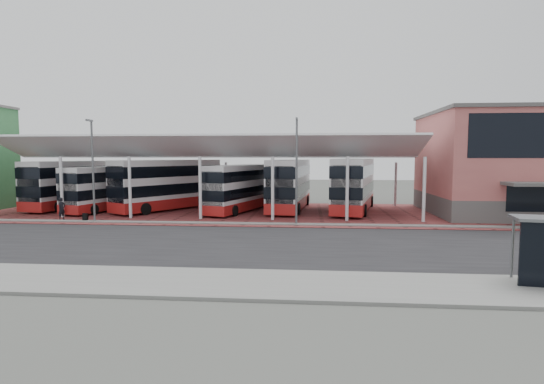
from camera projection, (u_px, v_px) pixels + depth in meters
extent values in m
plane|color=#42443F|center=(261.00, 241.00, 26.20)|extent=(140.00, 140.00, 0.00)
cube|color=black|center=(259.00, 244.00, 25.20)|extent=(120.00, 14.00, 0.02)
cube|color=brown|center=(298.00, 213.00, 38.93)|extent=(72.00, 16.00, 0.06)
cube|color=slate|center=(236.00, 283.00, 17.25)|extent=(120.00, 4.00, 0.14)
cube|color=slate|center=(270.00, 224.00, 32.34)|extent=(120.00, 0.80, 0.14)
cube|color=gold|center=(244.00, 271.00, 19.24)|extent=(120.00, 0.12, 0.01)
cube|color=gold|center=(245.00, 270.00, 19.54)|extent=(120.00, 0.12, 0.01)
cylinder|color=silver|center=(67.00, 183.00, 47.41)|extent=(0.26, 0.26, 4.60)
cylinder|color=silver|center=(62.00, 187.00, 35.95)|extent=(0.26, 0.26, 5.20)
cylinder|color=silver|center=(119.00, 183.00, 46.90)|extent=(0.26, 0.26, 4.60)
cylinder|color=silver|center=(130.00, 188.00, 35.44)|extent=(0.26, 0.26, 5.20)
cylinder|color=silver|center=(172.00, 183.00, 46.39)|extent=(0.26, 0.26, 4.60)
cylinder|color=silver|center=(200.00, 188.00, 34.93)|extent=(0.26, 0.26, 5.20)
cylinder|color=silver|center=(226.00, 183.00, 45.87)|extent=(0.26, 0.26, 4.60)
cylinder|color=silver|center=(273.00, 189.00, 34.42)|extent=(0.26, 0.26, 5.20)
cylinder|color=silver|center=(281.00, 184.00, 45.36)|extent=(0.26, 0.26, 4.60)
cylinder|color=silver|center=(347.00, 189.00, 33.90)|extent=(0.26, 0.26, 5.20)
cylinder|color=silver|center=(338.00, 184.00, 44.85)|extent=(0.26, 0.26, 4.60)
cylinder|color=silver|center=(424.00, 190.00, 33.39)|extent=(0.26, 0.26, 5.20)
cylinder|color=silver|center=(396.00, 184.00, 44.34)|extent=(0.26, 0.26, 4.60)
cube|color=silver|center=(206.00, 146.00, 36.82)|extent=(37.00, 4.95, 1.95)
cube|color=silver|center=(220.00, 150.00, 42.39)|extent=(37.00, 7.12, 1.43)
cube|color=#54514F|center=(533.00, 205.00, 38.05)|extent=(18.00, 12.00, 1.80)
cube|color=#BC625E|center=(535.00, 154.00, 37.68)|extent=(18.00, 12.00, 7.20)
cube|color=#54514F|center=(537.00, 112.00, 37.37)|extent=(18.40, 12.40, 0.30)
cylinder|color=#585A5E|center=(93.00, 172.00, 33.31)|extent=(0.16, 0.16, 8.00)
cube|color=#585A5E|center=(89.00, 120.00, 32.68)|extent=(0.15, 0.90, 0.15)
cylinder|color=#585A5E|center=(297.00, 173.00, 31.94)|extent=(0.16, 0.16, 8.00)
cube|color=#585A5E|center=(297.00, 119.00, 31.31)|extent=(0.15, 0.90, 0.15)
cube|color=silver|center=(72.00, 183.00, 42.96)|extent=(4.20, 11.62, 4.44)
cube|color=#A31A18|center=(73.00, 201.00, 43.11)|extent=(4.25, 11.67, 0.93)
cube|color=black|center=(72.00, 188.00, 43.00)|extent=(4.25, 11.67, 0.98)
cube|color=black|center=(72.00, 171.00, 42.86)|extent=(4.25, 11.67, 0.98)
cube|color=black|center=(29.00, 188.00, 37.51)|extent=(2.32, 0.44, 3.72)
cylinder|color=black|center=(35.00, 206.00, 39.89)|extent=(0.44, 1.06, 1.03)
cylinder|color=black|center=(58.00, 207.00, 39.30)|extent=(0.44, 1.06, 1.03)
cylinder|color=black|center=(85.00, 198.00, 46.95)|extent=(0.44, 1.06, 1.03)
cylinder|color=black|center=(106.00, 199.00, 46.36)|extent=(0.44, 1.06, 1.03)
cube|color=silver|center=(108.00, 187.00, 40.89)|extent=(4.80, 10.39, 3.96)
cube|color=#A31A18|center=(109.00, 204.00, 41.02)|extent=(4.84, 10.44, 0.83)
cube|color=black|center=(109.00, 191.00, 40.92)|extent=(4.84, 10.44, 0.88)
cube|color=black|center=(108.00, 176.00, 40.80)|extent=(4.84, 10.44, 0.88)
cube|color=black|center=(67.00, 192.00, 36.18)|extent=(2.03, 0.61, 3.32)
cylinder|color=black|center=(74.00, 208.00, 38.37)|extent=(0.48, 0.96, 0.92)
cylinder|color=black|center=(94.00, 210.00, 37.60)|extent=(0.48, 0.96, 0.92)
cylinder|color=black|center=(122.00, 201.00, 44.46)|extent=(0.48, 0.96, 0.92)
cylinder|color=black|center=(140.00, 202.00, 43.69)|extent=(0.48, 0.96, 0.92)
cube|color=silver|center=(169.00, 184.00, 41.12)|extent=(8.38, 11.30, 4.55)
cube|color=#A31A18|center=(169.00, 202.00, 41.28)|extent=(8.44, 11.36, 0.95)
cube|color=black|center=(169.00, 188.00, 41.16)|extent=(8.44, 11.36, 1.01)
cube|color=black|center=(168.00, 171.00, 41.02)|extent=(8.44, 11.36, 1.01)
cube|color=black|center=(116.00, 188.00, 36.52)|extent=(2.08, 1.34, 3.81)
cylinder|color=black|center=(128.00, 207.00, 39.10)|extent=(0.81, 1.06, 1.06)
cylinder|color=black|center=(146.00, 209.00, 37.53)|extent=(0.81, 1.06, 1.06)
cylinder|color=black|center=(189.00, 200.00, 45.06)|extent=(0.81, 1.06, 1.06)
cylinder|color=black|center=(206.00, 202.00, 43.48)|extent=(0.81, 1.06, 1.06)
cube|color=silver|center=(239.00, 187.00, 40.05)|extent=(5.41, 10.78, 4.12)
cube|color=#A31A18|center=(240.00, 204.00, 40.19)|extent=(5.46, 10.83, 0.86)
cube|color=black|center=(240.00, 191.00, 40.08)|extent=(5.46, 10.83, 0.91)
cube|color=black|center=(239.00, 175.00, 39.95)|extent=(5.46, 10.83, 0.91)
cube|color=black|center=(211.00, 192.00, 35.23)|extent=(2.09, 0.73, 3.45)
cylinder|color=black|center=(210.00, 209.00, 37.54)|extent=(0.54, 1.00, 0.96)
cylinder|color=black|center=(235.00, 211.00, 36.64)|extent=(0.54, 1.00, 0.96)
cylinder|color=black|center=(244.00, 202.00, 43.76)|extent=(0.54, 1.00, 0.96)
cylinder|color=black|center=(265.00, 203.00, 42.86)|extent=(0.54, 1.00, 0.96)
cube|color=silver|center=(290.00, 183.00, 41.24)|extent=(3.87, 11.91, 4.57)
cube|color=#A31A18|center=(290.00, 202.00, 41.40)|extent=(3.92, 11.95, 0.96)
cube|color=black|center=(290.00, 188.00, 41.28)|extent=(3.92, 11.95, 1.01)
cube|color=black|center=(290.00, 171.00, 41.14)|extent=(3.92, 11.95, 1.01)
cube|color=black|center=(279.00, 189.00, 35.58)|extent=(2.39, 0.36, 3.83)
cylinder|color=black|center=(269.00, 208.00, 38.00)|extent=(0.41, 1.09, 1.06)
cylinder|color=black|center=(298.00, 209.00, 37.50)|extent=(0.41, 1.09, 1.06)
cylinder|color=black|center=(283.00, 200.00, 45.32)|extent=(0.41, 1.09, 1.06)
cylinder|color=black|center=(307.00, 200.00, 44.82)|extent=(0.41, 1.09, 1.06)
cube|color=silver|center=(354.00, 183.00, 40.24)|extent=(5.24, 12.25, 4.67)
cube|color=#A31A18|center=(354.00, 203.00, 40.40)|extent=(5.30, 12.31, 0.98)
cube|color=black|center=(354.00, 189.00, 40.28)|extent=(5.30, 12.31, 1.03)
cube|color=black|center=(354.00, 170.00, 40.13)|extent=(5.30, 12.31, 1.03)
cube|color=black|center=(346.00, 189.00, 34.62)|extent=(2.41, 0.64, 3.91)
cylinder|color=black|center=(333.00, 209.00, 37.18)|extent=(0.53, 1.13, 1.09)
cylinder|color=black|center=(365.00, 210.00, 36.37)|extent=(0.53, 1.13, 1.09)
cylinder|color=black|center=(345.00, 201.00, 44.45)|extent=(0.53, 1.13, 1.09)
cylinder|color=black|center=(371.00, 201.00, 43.64)|extent=(0.53, 1.13, 1.09)
imported|color=black|center=(62.00, 209.00, 34.50)|extent=(0.58, 0.75, 1.84)
cube|color=black|center=(85.00, 217.00, 33.91)|extent=(0.37, 0.26, 0.63)
cylinder|color=#585A5E|center=(513.00, 247.00, 17.81)|extent=(0.12, 0.12, 2.57)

